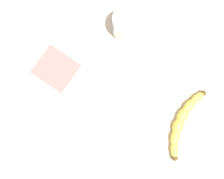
# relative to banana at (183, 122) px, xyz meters

# --- Properties ---
(wooden_tabletop) EXTENTS (1.20, 1.20, 0.03)m
(wooden_tabletop) POSITION_rel_banana_xyz_m (-0.16, -0.13, -0.03)
(wooden_tabletop) COLOR beige
(wooden_tabletop) RESTS_ON ground
(banana) EXTENTS (0.14, 0.18, 0.03)m
(banana) POSITION_rel_banana_xyz_m (0.00, 0.00, 0.00)
(banana) COLOR yellow
(banana) RESTS_ON wooden_tabletop
(smoothie_glass) EXTENTS (0.09, 0.09, 0.09)m
(smoothie_glass) POSITION_rel_banana_xyz_m (-0.33, -0.01, 0.03)
(smoothie_glass) COLOR silver
(smoothie_glass) RESTS_ON wooden_tabletop
(teaspoon) EXTENTS (0.03, 0.11, 0.01)m
(teaspoon) POSITION_rel_banana_xyz_m (-0.08, -0.33, -0.01)
(teaspoon) COLOR silver
(teaspoon) RESTS_ON wooden_tabletop
(folded_napkin) EXTENTS (0.15, 0.15, 0.01)m
(folded_napkin) POSITION_rel_banana_xyz_m (-0.31, -0.26, -0.01)
(folded_napkin) COLOR #BC6660
(folded_napkin) RESTS_ON wooden_tabletop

